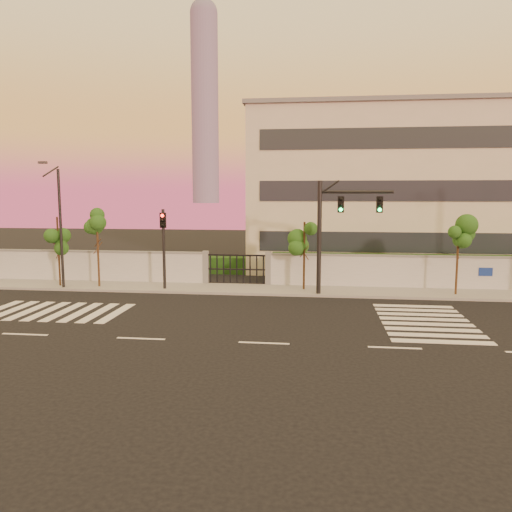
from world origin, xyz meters
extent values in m
plane|color=black|center=(0.00, 0.00, 0.00)|extent=(120.00, 120.00, 0.00)
cube|color=gray|center=(0.00, 10.50, 0.07)|extent=(60.00, 3.00, 0.15)
cube|color=#AEB0B5|center=(-17.50, 12.00, 1.00)|extent=(25.00, 0.30, 2.00)
cube|color=slate|center=(-17.50, 12.00, 2.06)|extent=(25.00, 0.36, 0.12)
cube|color=slate|center=(-5.00, 12.00, 1.10)|extent=(0.35, 0.35, 2.20)
cube|color=slate|center=(-1.00, 12.00, 1.10)|extent=(0.35, 0.35, 2.20)
cube|color=#143610|center=(9.00, 14.50, 0.90)|extent=(20.00, 2.00, 1.80)
cube|color=#143610|center=(-16.00, 14.50, 0.70)|extent=(12.00, 1.80, 1.40)
cube|color=#143610|center=(-3.00, 17.00, 0.60)|extent=(6.00, 1.50, 1.20)
cube|color=beige|center=(9.00, 22.00, 6.00)|extent=(24.00, 12.00, 12.00)
cube|color=#262D38|center=(9.00, 15.98, 2.50)|extent=(22.00, 0.08, 1.40)
cube|color=#262D38|center=(9.00, 15.98, 6.00)|extent=(22.00, 0.08, 1.40)
cube|color=#262D38|center=(9.00, 15.98, 9.50)|extent=(22.00, 0.08, 1.40)
cube|color=slate|center=(9.00, 22.00, 12.10)|extent=(24.40, 12.40, 0.30)
cylinder|color=slate|center=(-65.00, 280.00, 55.00)|extent=(16.00, 16.00, 110.00)
sphere|color=slate|center=(-65.00, 280.00, 110.00)|extent=(16.00, 16.00, 16.00)
cube|color=silver|center=(-13.10, 4.00, 0.01)|extent=(0.50, 4.00, 0.02)
cube|color=silver|center=(-12.20, 4.00, 0.01)|extent=(0.50, 4.00, 0.02)
cube|color=silver|center=(-11.30, 4.00, 0.01)|extent=(0.50, 4.00, 0.02)
cube|color=silver|center=(-10.40, 4.00, 0.01)|extent=(0.50, 4.00, 0.02)
cube|color=silver|center=(-9.50, 4.00, 0.01)|extent=(0.50, 4.00, 0.02)
cube|color=silver|center=(-8.60, 4.00, 0.01)|extent=(0.50, 4.00, 0.02)
cube|color=silver|center=(-7.70, 4.00, 0.01)|extent=(0.50, 4.00, 0.02)
cube|color=silver|center=(7.00, 1.00, 0.01)|extent=(4.00, 0.50, 0.02)
cube|color=silver|center=(7.00, 1.90, 0.01)|extent=(4.00, 0.50, 0.02)
cube|color=silver|center=(7.00, 2.80, 0.01)|extent=(4.00, 0.50, 0.02)
cube|color=silver|center=(7.00, 3.70, 0.01)|extent=(4.00, 0.50, 0.02)
cube|color=silver|center=(7.00, 4.60, 0.01)|extent=(4.00, 0.50, 0.02)
cube|color=silver|center=(7.00, 5.50, 0.01)|extent=(4.00, 0.50, 0.02)
cube|color=silver|center=(7.00, 6.40, 0.01)|extent=(4.00, 0.50, 0.02)
cube|color=silver|center=(7.00, 7.30, 0.01)|extent=(4.00, 0.50, 0.02)
cube|color=silver|center=(-10.00, 0.00, 0.01)|extent=(2.00, 0.15, 0.01)
cube|color=silver|center=(-5.00, 0.00, 0.01)|extent=(2.00, 0.15, 0.01)
cube|color=silver|center=(0.00, 0.00, 0.01)|extent=(2.00, 0.15, 0.01)
cube|color=silver|center=(5.00, 0.00, 0.01)|extent=(2.00, 0.15, 0.01)
cylinder|color=#382314|center=(-13.82, 10.02, 2.20)|extent=(0.11, 0.11, 4.41)
sphere|color=#1C4F16|center=(-13.82, 10.02, 3.52)|extent=(1.05, 1.05, 1.05)
sphere|color=#1C4F16|center=(-13.48, 10.21, 2.86)|extent=(0.80, 0.80, 0.80)
sphere|color=#1C4F16|center=(-14.11, 9.87, 3.08)|extent=(0.76, 0.76, 0.76)
cylinder|color=#382314|center=(-11.26, 10.00, 2.42)|extent=(0.12, 0.12, 4.84)
sphere|color=#1C4F16|center=(-11.26, 10.00, 3.87)|extent=(1.13, 1.13, 1.13)
sphere|color=#1C4F16|center=(-10.90, 10.21, 3.14)|extent=(0.86, 0.86, 0.86)
sphere|color=#1C4F16|center=(-11.57, 9.85, 3.39)|extent=(0.82, 0.82, 0.82)
cylinder|color=#382314|center=(1.27, 10.62, 2.08)|extent=(0.13, 0.13, 4.16)
sphere|color=#1C4F16|center=(1.27, 10.62, 3.33)|extent=(1.17, 1.17, 1.17)
sphere|color=#1C4F16|center=(1.65, 10.83, 2.70)|extent=(0.89, 0.89, 0.89)
sphere|color=#1C4F16|center=(0.96, 10.46, 2.91)|extent=(0.85, 0.85, 0.85)
cylinder|color=#382314|center=(9.88, 10.13, 2.25)|extent=(0.12, 0.12, 4.49)
sphere|color=#1C4F16|center=(9.88, 10.13, 3.59)|extent=(1.13, 1.13, 1.13)
sphere|color=#1C4F16|center=(10.24, 10.33, 2.92)|extent=(0.86, 0.86, 0.86)
sphere|color=#1C4F16|center=(9.58, 9.98, 3.14)|extent=(0.82, 0.82, 0.82)
cylinder|color=black|center=(2.14, 9.38, 3.27)|extent=(0.25, 0.25, 6.54)
cylinder|color=black|center=(4.14, 9.38, 5.91)|extent=(3.90, 1.25, 0.17)
cube|color=black|center=(3.30, 9.33, 5.22)|extent=(0.37, 0.19, 0.95)
sphere|color=#0CF259|center=(3.30, 9.22, 4.93)|extent=(0.21, 0.21, 0.21)
cube|color=black|center=(5.41, 9.33, 5.22)|extent=(0.37, 0.19, 0.95)
sphere|color=#0CF259|center=(5.41, 9.22, 4.93)|extent=(0.21, 0.21, 0.21)
cylinder|color=black|center=(-7.05, 9.81, 2.45)|extent=(0.17, 0.17, 4.90)
cube|color=black|center=(-7.05, 9.76, 4.25)|extent=(0.38, 0.20, 0.98)
sphere|color=red|center=(-7.05, 9.65, 4.56)|extent=(0.22, 0.22, 0.22)
cylinder|color=black|center=(-13.30, 9.46, 3.64)|extent=(0.16, 0.16, 7.27)
cylinder|color=black|center=(-13.30, 8.64, 7.09)|extent=(0.09, 1.74, 0.71)
cube|color=#3F3F44|center=(-13.30, 7.82, 7.55)|extent=(0.45, 0.23, 0.14)
camera|label=1|loc=(1.98, -18.85, 5.84)|focal=35.00mm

